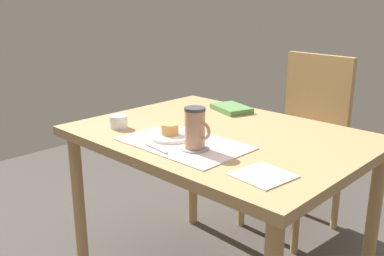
{
  "coord_description": "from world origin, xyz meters",
  "views": [
    {
      "loc": [
        1.0,
        -1.2,
        1.18
      ],
      "look_at": [
        -0.0,
        -0.16,
        0.75
      ],
      "focal_mm": 40.0,
      "sensor_mm": 36.0,
      "label": 1
    }
  ],
  "objects_px": {
    "sugar_bowl": "(119,122)",
    "coffee_mug": "(195,128)",
    "pastry_plate": "(170,136)",
    "small_book": "(231,108)",
    "dining_table": "(220,152)",
    "wooden_chair": "(302,136)",
    "pastry": "(170,129)"
  },
  "relations": [
    {
      "from": "sugar_bowl",
      "to": "coffee_mug",
      "type": "bearing_deg",
      "value": 2.61
    },
    {
      "from": "pastry_plate",
      "to": "small_book",
      "type": "bearing_deg",
      "value": 101.43
    },
    {
      "from": "dining_table",
      "to": "small_book",
      "type": "distance_m",
      "value": 0.35
    },
    {
      "from": "dining_table",
      "to": "wooden_chair",
      "type": "height_order",
      "value": "wooden_chair"
    },
    {
      "from": "pastry",
      "to": "sugar_bowl",
      "type": "height_order",
      "value": "pastry"
    },
    {
      "from": "pastry_plate",
      "to": "coffee_mug",
      "type": "relative_size",
      "value": 1.18
    },
    {
      "from": "dining_table",
      "to": "pastry",
      "type": "relative_size",
      "value": 16.71
    },
    {
      "from": "dining_table",
      "to": "pastry",
      "type": "xyz_separation_m",
      "value": [
        -0.08,
        -0.19,
        0.12
      ]
    },
    {
      "from": "pastry_plate",
      "to": "dining_table",
      "type": "bearing_deg",
      "value": 66.52
    },
    {
      "from": "pastry",
      "to": "small_book",
      "type": "height_order",
      "value": "pastry"
    },
    {
      "from": "pastry",
      "to": "sugar_bowl",
      "type": "bearing_deg",
      "value": -169.28
    },
    {
      "from": "coffee_mug",
      "to": "small_book",
      "type": "bearing_deg",
      "value": 116.51
    },
    {
      "from": "small_book",
      "to": "pastry_plate",
      "type": "bearing_deg",
      "value": -60.17
    },
    {
      "from": "pastry",
      "to": "small_book",
      "type": "bearing_deg",
      "value": 101.43
    },
    {
      "from": "dining_table",
      "to": "sugar_bowl",
      "type": "xyz_separation_m",
      "value": [
        -0.33,
        -0.23,
        0.11
      ]
    },
    {
      "from": "coffee_mug",
      "to": "small_book",
      "type": "height_order",
      "value": "coffee_mug"
    },
    {
      "from": "pastry_plate",
      "to": "sugar_bowl",
      "type": "height_order",
      "value": "sugar_bowl"
    },
    {
      "from": "pastry",
      "to": "coffee_mug",
      "type": "relative_size",
      "value": 0.46
    },
    {
      "from": "wooden_chair",
      "to": "pastry_plate",
      "type": "distance_m",
      "value": 0.96
    },
    {
      "from": "wooden_chair",
      "to": "sugar_bowl",
      "type": "distance_m",
      "value": 1.04
    },
    {
      "from": "wooden_chair",
      "to": "pastry_plate",
      "type": "bearing_deg",
      "value": 94.5
    },
    {
      "from": "dining_table",
      "to": "pastry_plate",
      "type": "height_order",
      "value": "pastry_plate"
    },
    {
      "from": "dining_table",
      "to": "sugar_bowl",
      "type": "distance_m",
      "value": 0.42
    },
    {
      "from": "wooden_chair",
      "to": "small_book",
      "type": "xyz_separation_m",
      "value": [
        -0.11,
        -0.46,
        0.21
      ]
    },
    {
      "from": "dining_table",
      "to": "coffee_mug",
      "type": "bearing_deg",
      "value": -71.44
    },
    {
      "from": "dining_table",
      "to": "wooden_chair",
      "type": "xyz_separation_m",
      "value": [
        -0.07,
        0.75,
        -0.12
      ]
    },
    {
      "from": "wooden_chair",
      "to": "sugar_bowl",
      "type": "height_order",
      "value": "wooden_chair"
    },
    {
      "from": "dining_table",
      "to": "wooden_chair",
      "type": "relative_size",
      "value": 1.16
    },
    {
      "from": "pastry",
      "to": "dining_table",
      "type": "bearing_deg",
      "value": 66.52
    },
    {
      "from": "sugar_bowl",
      "to": "small_book",
      "type": "relative_size",
      "value": 0.39
    },
    {
      "from": "dining_table",
      "to": "coffee_mug",
      "type": "relative_size",
      "value": 7.75
    },
    {
      "from": "sugar_bowl",
      "to": "pastry_plate",
      "type": "bearing_deg",
      "value": 10.72
    }
  ]
}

